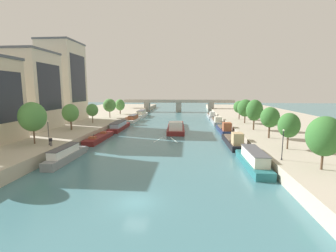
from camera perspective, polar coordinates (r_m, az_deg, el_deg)
The scene contains 32 objects.
ground_plane at distance 26.38m, azimuth -7.71°, elevation -17.58°, with size 400.00×400.00×0.00m, color #42757F.
quay_left at distance 88.52m, azimuth -22.16°, elevation 1.06°, with size 36.00×170.00×1.99m, color #B2A893.
quay_right at distance 84.14m, azimuth 25.49°, elevation 0.49°, with size 36.00×170.00×1.99m, color #B2A893.
barge_midriver at distance 69.80m, azimuth 1.88°, elevation -0.21°, with size 5.69×22.65×3.24m.
wake_behind_barge at distance 56.36m, azimuth -0.46°, elevation -3.28°, with size 5.59×6.03×0.03m.
moored_boat_left_gap_after at distance 42.94m, azimuth -23.10°, elevation -6.33°, with size 2.09×12.21×2.54m.
moored_boat_left_midway at distance 58.11m, azimuth -16.02°, elevation -2.68°, with size 2.75×14.03×2.22m.
moored_boat_left_far at distance 72.61m, azimuth -11.55°, elevation 0.00°, with size 3.59×16.34×2.38m.
moored_boat_left_end at distance 89.97m, azimuth -8.14°, elevation 1.76°, with size 2.59×13.00×2.53m.
moored_boat_left_upstream at distance 105.81m, azimuth -6.27°, elevation 2.88°, with size 2.90×15.79×2.86m.
moored_boat_right_downstream at distance 38.73m, azimuth 19.64°, elevation -7.57°, with size 2.71×13.48×2.78m.
moored_boat_right_end at distance 52.22m, azimuth 15.24°, elevation -3.45°, with size 2.82×14.36×3.43m.
moored_boat_right_upstream at distance 67.92m, azimuth 13.26°, elevation -0.69°, with size 3.14×13.72×3.23m.
moored_boat_right_second at distance 85.20m, azimuth 11.47°, elevation 1.19°, with size 2.99×16.14×2.91m.
moored_boat_right_midway at distance 101.98m, azimuth 10.22°, elevation 2.43°, with size 2.77×15.10×3.01m.
tree_left_far at distance 48.87m, azimuth -29.56°, elevation 1.93°, with size 4.65×4.65×7.51m.
tree_left_third at distance 62.42m, azimuth -22.21°, elevation 2.90°, with size 3.89×3.89×6.29m.
tree_left_end_of_row at distance 73.15m, azimuth -17.58°, elevation 3.65°, with size 3.38×3.38×5.65m.
tree_left_midway at distance 85.66m, azimuth -13.75°, elevation 4.82°, with size 4.37×4.37×6.63m.
tree_left_distant at distance 98.23m, azimuth -11.35°, elevation 4.95°, with size 3.78×3.78×5.94m.
tree_right_distant at distance 34.17m, azimuth 33.21°, elevation -2.06°, with size 4.06×4.06×6.55m.
tree_right_far at distance 43.46m, azimuth 26.83°, elevation 0.14°, with size 3.40×3.40×5.96m.
tree_right_third at distance 51.92m, azimuth 23.11°, elevation 1.90°, with size 3.67×3.67×6.25m.
tree_right_past_mid at distance 61.47m, azimuth 19.88°, elevation 3.55°, with size 3.95×3.95×7.33m.
tree_right_midway at distance 72.96m, azimuth 17.93°, elevation 4.09°, with size 4.61×4.61×6.93m.
tree_right_second at distance 81.94m, azimuth 16.67°, elevation 4.37°, with size 3.91×3.91×6.13m.
lamppost_left_bank at distance 46.93m, azimuth -26.59°, elevation -1.20°, with size 0.28×0.28×4.33m.
lamppost_right_bank at distance 36.50m, azimuth 25.64°, elevation -3.72°, with size 0.28×0.28×4.31m.
building_left_far_end at distance 68.95m, azimuth -30.05°, elevation 7.41°, with size 11.07×12.30×19.12m.
building_left_middle at distance 82.90m, azimuth -23.68°, elevation 9.64°, with size 10.40×12.58×24.32m.
bridge_far at distance 127.52m, azimuth 2.57°, elevation 5.20°, with size 57.87×4.40×6.51m.
person_on_quay at distance 46.00m, azimuth -26.13°, elevation -3.19°, with size 0.37×0.43×1.62m.
Camera 1 is at (5.41, -23.08, 11.59)m, focal length 25.60 mm.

